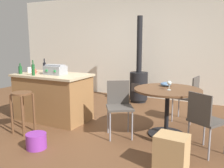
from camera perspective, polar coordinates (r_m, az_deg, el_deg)
The scene contains 19 objects.
ground_plane at distance 4.52m, azimuth -4.82°, elevation -9.61°, with size 8.80×8.80×0.00m, color brown.
back_wall at distance 6.64m, azimuth 7.20°, elevation 8.58°, with size 8.00×0.10×2.70m, color silver.
kitchen_island at distance 4.89m, azimuth -13.40°, elevation -2.88°, with size 1.41×0.82×0.89m.
wooden_stool at distance 4.32m, azimuth -19.96°, elevation -4.29°, with size 0.33×0.33×0.69m.
dining_table at distance 4.05m, azimuth 12.63°, elevation -3.55°, with size 1.06×1.06×0.76m.
folding_chair_near at distance 3.54m, azimuth 20.54°, elevation -7.39°, with size 0.55×0.55×0.85m.
folding_chair_far at distance 4.82m, azimuth 17.26°, elevation -2.45°, with size 0.45×0.45×0.86m.
folding_chair_left at distance 3.96m, azimuth 1.64°, elevation -4.55°, with size 0.55×0.55×0.88m.
wood_stove at distance 6.12m, azimuth 6.17°, elevation 0.67°, with size 0.44×0.45×2.08m.
toolbox at distance 4.75m, azimuth -12.94°, elevation 3.22°, with size 0.38×0.26×0.18m.
bottle_0 at distance 4.97m, azimuth -15.27°, elevation 3.68°, with size 0.06×0.06×0.28m.
bottle_1 at distance 4.71m, azimuth -17.69°, elevation 3.19°, with size 0.06×0.06×0.28m.
bottle_2 at distance 5.03m, azimuth -20.36°, elevation 3.10°, with size 0.07×0.07×0.20m.
cup_0 at distance 5.16m, azimuth -18.53°, elevation 3.11°, with size 0.11×0.07×0.11m.
cup_1 at distance 4.90m, azimuth -17.48°, elevation 2.76°, with size 0.11×0.08×0.10m.
wine_glass at distance 3.91m, azimuth 13.04°, elevation 0.17°, with size 0.07×0.07×0.14m.
serving_bowl at distance 4.23m, azimuth 12.27°, elevation -0.02°, with size 0.18×0.18×0.07m, color #4C7099.
cardboard_box at distance 3.11m, azimuth 13.53°, elevation -15.08°, with size 0.37×0.30×0.43m, color tan.
plastic_bucket at distance 3.77m, azimuth -17.04°, elevation -12.43°, with size 0.29×0.29×0.22m, color purple.
Camera 1 is at (2.26, -3.60, 1.53)m, focal length 39.70 mm.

